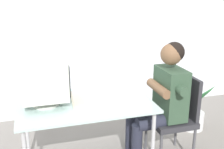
{
  "coord_description": "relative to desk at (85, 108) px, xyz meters",
  "views": [
    {
      "loc": [
        -0.44,
        -2.4,
        1.78
      ],
      "look_at": [
        0.27,
        0.0,
        0.99
      ],
      "focal_mm": 44.1,
      "sensor_mm": 36.0,
      "label": 1
    }
  ],
  "objects": [
    {
      "name": "crt_monitor",
      "position": [
        -0.36,
        0.04,
        0.3
      ],
      "size": [
        0.42,
        0.37,
        0.43
      ],
      "color": "silver",
      "rests_on": "desk"
    },
    {
      "name": "desk",
      "position": [
        0.0,
        0.0,
        0.0
      ],
      "size": [
        1.26,
        0.79,
        0.74
      ],
      "color": "#B7B7BC",
      "rests_on": "ground_plane"
    },
    {
      "name": "office_chair",
      "position": [
        0.97,
        -0.05,
        -0.17
      ],
      "size": [
        0.44,
        0.44,
        0.92
      ],
      "color": "#4C4C51",
      "rests_on": "ground_plane"
    },
    {
      "name": "potted_plant",
      "position": [
        1.51,
        0.45,
        -0.42
      ],
      "size": [
        0.69,
        0.62,
        0.69
      ],
      "color": "silver",
      "rests_on": "ground_plane"
    },
    {
      "name": "wall_back",
      "position": [
        0.3,
        1.4,
        0.82
      ],
      "size": [
        8.0,
        0.1,
        3.0
      ],
      "primitive_type": "cube",
      "color": "silver",
      "rests_on": "ground_plane"
    },
    {
      "name": "desk_mug",
      "position": [
        0.03,
        0.29,
        0.11
      ],
      "size": [
        0.07,
        0.09,
        0.1
      ],
      "color": "white",
      "rests_on": "desk"
    },
    {
      "name": "person_seated",
      "position": [
        0.78,
        -0.05,
        0.03
      ],
      "size": [
        0.68,
        0.59,
        1.28
      ],
      "color": "#334C38",
      "rests_on": "ground_plane"
    },
    {
      "name": "keyboard",
      "position": [
        -0.05,
        0.04,
        0.08
      ],
      "size": [
        0.19,
        0.45,
        0.03
      ],
      "color": "beige",
      "rests_on": "desk"
    }
  ]
}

